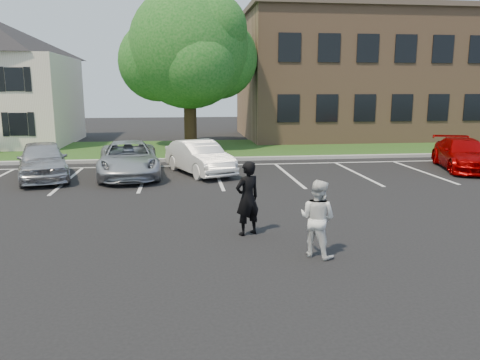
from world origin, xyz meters
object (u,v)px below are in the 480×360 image
man_white_shirt (317,218)px  car_silver_minivan (129,159)px  car_white_sedan (199,157)px  car_silver_west (43,160)px  tree (190,51)px  man_black_suit (247,198)px  office_building (402,76)px  car_red_compact (463,154)px

man_white_shirt → car_silver_minivan: 10.51m
man_white_shirt → car_white_sedan: man_white_shirt is taller
car_silver_west → car_white_sedan: size_ratio=1.06×
tree → man_black_suit: tree is taller
car_silver_west → car_silver_minivan: size_ratio=0.87×
tree → man_black_suit: bearing=-86.8°
man_white_shirt → tree: bearing=-40.1°
tree → car_white_sedan: tree is taller
office_building → man_black_suit: 25.62m
office_building → car_white_sedan: office_building is taller
tree → car_red_compact: 14.87m
tree → car_white_sedan: size_ratio=2.20×
man_white_shirt → car_red_compact: bearing=-91.1°
man_black_suit → car_silver_minivan: (-3.54, 7.80, -0.20)m
man_black_suit → car_silver_minivan: size_ratio=0.36×
car_white_sedan → car_red_compact: bearing=-25.0°
car_red_compact → car_white_sedan: bearing=-166.1°
car_white_sedan → car_red_compact: (11.01, -0.40, -0.01)m
car_red_compact → car_silver_west: bearing=-163.8°
tree → car_silver_west: bearing=-123.4°
man_white_shirt → car_red_compact: (9.00, 9.22, -0.15)m
office_building → car_silver_west: bearing=-146.3°
car_silver_minivan → car_red_compact: bearing=-7.0°
car_silver_west → car_red_compact: (16.86, 0.06, -0.08)m
office_building → car_silver_minivan: size_ratio=4.63×
car_silver_minivan → tree: bearing=66.4°
car_silver_west → car_silver_minivan: (3.12, 0.21, -0.05)m
office_building → car_white_sedan: (-14.67, -13.25, -3.50)m
car_silver_minivan → car_red_compact: car_silver_minivan is taller
tree → man_black_suit: size_ratio=5.04×
car_silver_west → car_red_compact: car_silver_west is taller
tree → car_silver_west: size_ratio=2.09×
office_building → car_red_compact: bearing=-105.0°
man_white_shirt → car_silver_minivan: bearing=-20.0°
man_black_suit → car_red_compact: (10.20, 7.64, -0.23)m
car_silver_minivan → car_white_sedan: (2.74, 0.24, -0.01)m
car_white_sedan → tree: bearing=67.7°
office_building → man_white_shirt: bearing=-119.0°
car_silver_west → man_black_suit: bearing=-65.3°
man_black_suit → office_building: bearing=-150.4°
man_white_shirt → car_white_sedan: (-2.01, 9.62, -0.14)m
tree → car_silver_minivan: (-2.64, -8.54, -4.68)m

